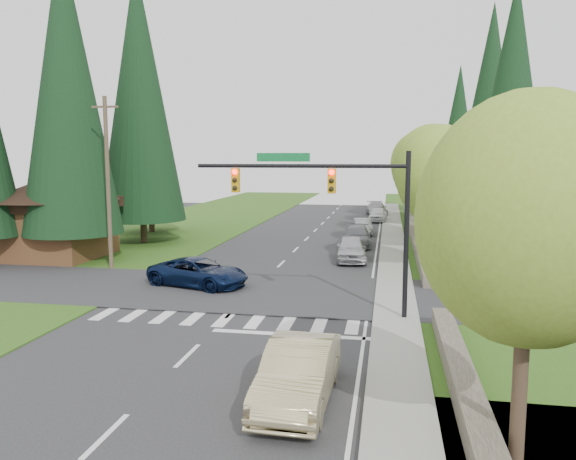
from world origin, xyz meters
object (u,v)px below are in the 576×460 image
(parked_car_d, at_px, (378,214))
(parked_car_a, at_px, (351,249))
(suv_navy, at_px, (199,272))
(sedan_champagne, at_px, (298,372))
(parked_car_b, at_px, (357,236))
(parked_car_c, at_px, (363,226))
(parked_car_e, at_px, (377,209))

(parked_car_d, bearing_deg, parked_car_a, -90.91)
(suv_navy, bearing_deg, sedan_champagne, -133.25)
(suv_navy, distance_m, parked_car_a, 11.15)
(parked_car_b, relative_size, parked_car_c, 1.24)
(suv_navy, bearing_deg, parked_car_c, -1.79)
(sedan_champagne, relative_size, parked_car_b, 0.99)
(parked_car_a, distance_m, parked_car_c, 12.96)
(suv_navy, distance_m, parked_car_b, 16.40)
(parked_car_c, distance_m, parked_car_d, 9.98)
(suv_navy, xyz_separation_m, parked_car_c, (7.31, 21.48, -0.07))
(parked_car_c, bearing_deg, parked_car_b, -98.65)
(parked_car_b, xyz_separation_m, parked_car_c, (0.12, 6.74, -0.06))
(parked_car_b, height_order, parked_car_e, parked_car_e)
(parked_car_a, bearing_deg, parked_car_b, 84.46)
(parked_car_a, xyz_separation_m, parked_car_b, (0.00, 6.22, -0.06))
(parked_car_b, relative_size, parked_car_e, 0.96)
(parked_car_b, bearing_deg, parked_car_d, 83.33)
(suv_navy, xyz_separation_m, parked_car_e, (8.15, 37.56, 0.02))
(suv_navy, height_order, parked_car_a, parked_car_a)
(sedan_champagne, distance_m, parked_car_a, 21.09)
(parked_car_e, bearing_deg, parked_car_b, -99.71)
(suv_navy, bearing_deg, parked_car_b, -8.99)
(suv_navy, distance_m, parked_car_d, 32.51)
(parked_car_e, bearing_deg, parked_car_c, -100.28)
(parked_car_b, distance_m, parked_car_e, 22.84)
(parked_car_a, relative_size, parked_car_b, 0.92)
(suv_navy, xyz_separation_m, parked_car_d, (8.42, 31.40, 0.00))
(parked_car_b, bearing_deg, sedan_champagne, -92.46)
(parked_car_c, height_order, parked_car_e, parked_car_e)
(parked_car_b, bearing_deg, parked_car_e, 85.13)
(sedan_champagne, relative_size, suv_navy, 0.94)
(parked_car_d, height_order, parked_car_e, parked_car_e)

